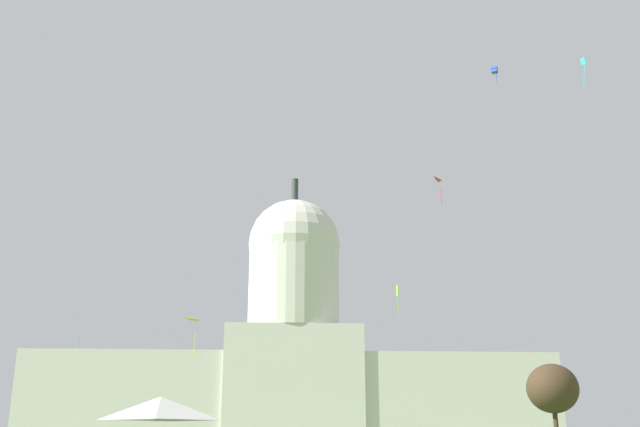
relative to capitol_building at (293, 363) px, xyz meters
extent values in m
cube|color=beige|center=(-32.33, 0.00, -9.09)|extent=(64.65, 20.53, 22.24)
cube|color=beige|center=(32.33, 0.00, -9.09)|extent=(64.65, 20.53, 22.24)
cube|color=beige|center=(0.00, 0.00, -5.88)|extent=(33.52, 22.58, 28.67)
cylinder|color=beige|center=(0.00, 0.00, 19.57)|extent=(23.40, 23.40, 22.24)
sphere|color=beige|center=(0.00, 0.00, 30.69)|extent=(24.02, 24.02, 24.02)
cylinder|color=#2D3833|center=(0.00, 0.00, 45.87)|extent=(1.80, 1.80, 6.35)
pyramid|color=white|center=(-14.48, -122.40, -15.98)|extent=(7.74, 7.29, 1.92)
ellipsoid|color=#42301E|center=(37.21, -75.85, -11.04)|extent=(11.20, 11.07, 7.33)
pyramid|color=yellow|center=(-10.97, -130.51, -9.95)|extent=(1.21, 1.57, 0.18)
cylinder|color=yellow|center=(-11.01, -130.38, -11.60)|extent=(0.10, 0.13, 1.83)
cube|color=#8CD133|center=(8.40, -108.45, -2.85)|extent=(0.13, 1.10, 1.30)
cylinder|color=#8CD133|center=(8.49, -108.45, -4.53)|extent=(0.27, 0.36, 2.21)
cube|color=white|center=(-35.90, -68.38, -3.82)|extent=(0.17, 0.97, 1.51)
cylinder|color=white|center=(-35.88, -68.38, -5.23)|extent=(0.07, 0.11, 1.39)
cube|color=#33BCDB|center=(33.69, -105.81, 27.66)|extent=(0.53, 0.71, 0.89)
cylinder|color=#33BCDB|center=(33.62, -105.81, 25.47)|extent=(0.43, 0.25, 3.47)
cube|color=blue|center=(22.77, -103.75, 26.93)|extent=(1.02, 1.02, 0.34)
cube|color=blue|center=(22.77, -103.75, 27.34)|extent=(1.02, 1.02, 0.34)
cylinder|color=blue|center=(22.94, -103.75, 26.04)|extent=(0.20, 0.17, 1.44)
pyramid|color=red|center=(15.36, -103.06, 11.66)|extent=(1.49, 1.90, 0.38)
cylinder|color=red|center=(15.13, -102.89, 9.97)|extent=(0.08, 0.18, 1.93)
camera|label=1|loc=(-5.08, -187.02, -18.59)|focal=41.21mm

